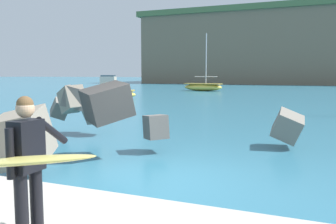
# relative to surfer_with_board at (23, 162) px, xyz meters

# --- Properties ---
(ground_plane) EXTENTS (400.00, 400.00, 0.00)m
(ground_plane) POSITION_rel_surfer_with_board_xyz_m (-0.09, 3.94, -1.28)
(ground_plane) COLOR #2D6B84
(surfer_with_board) EXTENTS (2.10, 1.16, 1.78)m
(surfer_with_board) POSITION_rel_surfer_with_board_xyz_m (0.00, 0.00, 0.00)
(surfer_with_board) COLOR black
(surfer_with_board) RESTS_ON walkway_path
(boat_near_right) EXTENTS (4.68, 3.53, 2.13)m
(boat_near_right) POSITION_rel_surfer_with_board_xyz_m (-13.69, 24.33, -0.63)
(boat_near_right) COLOR #EAC64C
(boat_near_right) RESTS_ON ground
(boat_mid_right) EXTENTS (5.33, 2.32, 7.43)m
(boat_mid_right) POSITION_rel_surfer_with_board_xyz_m (-10.58, 42.05, -0.72)
(boat_mid_right) COLOR #EAC64C
(boat_mid_right) RESTS_ON ground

